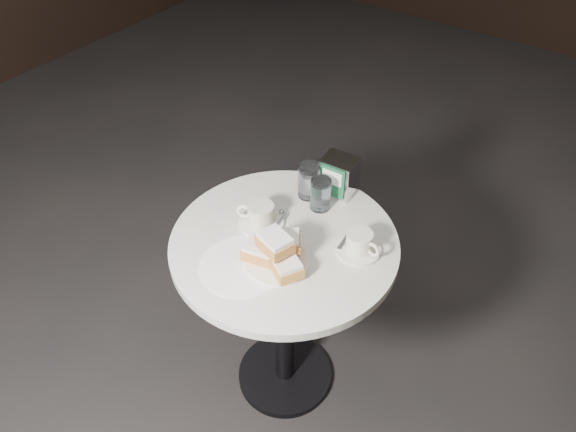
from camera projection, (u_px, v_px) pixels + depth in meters
The scene contains 9 objects.
ground at pixel (285, 376), 2.20m from camera, with size 7.00×7.00×0.00m, color black.
cafe_table at pixel (284, 284), 1.84m from camera, with size 0.70×0.70×0.74m.
sugar_spill at pixel (242, 266), 1.62m from camera, with size 0.25×0.25×0.00m, color white.
beignet_plate at pixel (276, 253), 1.60m from camera, with size 0.21×0.20×0.12m.
coffee_cup_left at pixel (261, 216), 1.74m from camera, with size 0.19×0.19×0.07m.
coffee_cup_right at pixel (359, 244), 1.65m from camera, with size 0.15×0.15×0.07m.
water_glass_left at pixel (309, 181), 1.83m from camera, with size 0.10×0.10×0.12m.
water_glass_right at pixel (320, 194), 1.78m from camera, with size 0.09×0.09×0.11m.
napkin_dispenser at pixel (339, 176), 1.84m from camera, with size 0.12×0.10×0.13m.
Camera 1 is at (0.72, -0.98, 1.94)m, focal length 35.00 mm.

